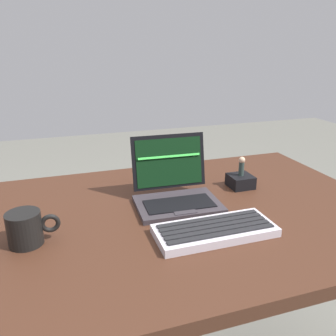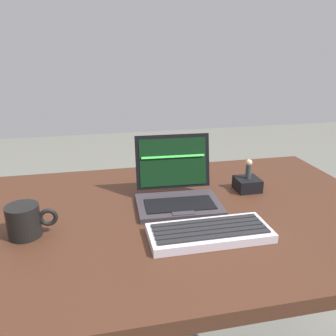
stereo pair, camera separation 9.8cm
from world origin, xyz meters
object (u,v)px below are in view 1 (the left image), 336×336
(figurine_stand, at_px, (240,181))
(figurine, at_px, (242,165))
(coffee_mug, at_px, (26,228))
(laptop_front, at_px, (175,191))
(external_keyboard, at_px, (215,230))

(figurine_stand, bearing_deg, figurine, 0.00)
(coffee_mug, bearing_deg, laptop_front, 14.31)
(figurine, xyz_separation_m, coffee_mug, (-0.68, -0.16, -0.04))
(figurine, relative_size, coffee_mug, 0.53)
(external_keyboard, bearing_deg, laptop_front, 99.25)
(figurine_stand, bearing_deg, laptop_front, -169.14)
(external_keyboard, bearing_deg, figurine, 49.83)
(figurine, height_order, coffee_mug, figurine)
(figurine_stand, distance_m, coffee_mug, 0.70)
(laptop_front, bearing_deg, figurine_stand, 10.86)
(laptop_front, height_order, figurine_stand, laptop_front)
(figurine_stand, relative_size, figurine, 1.18)
(laptop_front, relative_size, external_keyboard, 0.82)
(figurine, distance_m, coffee_mug, 0.70)
(laptop_front, distance_m, figurine, 0.26)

